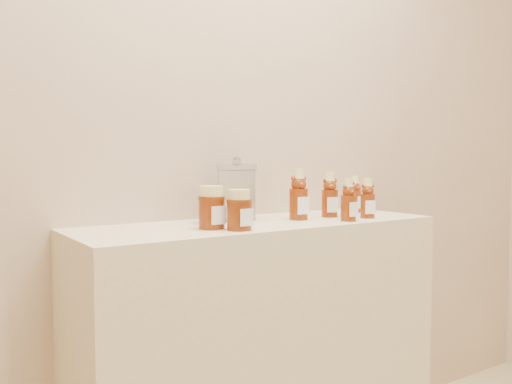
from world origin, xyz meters
TOP-DOWN VIEW (x-y plane):
  - wall_back at (0.00, 1.75)m, footprint 3.50×0.02m
  - display_table at (0.00, 1.55)m, footprint 1.20×0.40m
  - bear_bottle_back_left at (0.15, 1.54)m, footprint 0.07×0.07m
  - bear_bottle_back_mid at (0.29, 1.54)m, footprint 0.08×0.08m
  - bear_bottle_back_right at (0.48, 1.61)m, footprint 0.06×0.06m
  - bear_bottle_front_left at (0.26, 1.42)m, footprint 0.06×0.06m
  - bear_bottle_front_right at (0.37, 1.45)m, footprint 0.07×0.07m
  - honey_jar_left at (-0.21, 1.50)m, footprint 0.08×0.08m
  - honey_jar_back at (-0.15, 1.61)m, footprint 0.10×0.10m
  - honey_jar_front at (-0.16, 1.43)m, footprint 0.08×0.08m
  - glass_canister at (-0.03, 1.64)m, footprint 0.14×0.14m

SIDE VIEW (x-z plane):
  - display_table at x=0.00m, z-range 0.00..0.90m
  - honey_jar_front at x=-0.16m, z-range 0.90..1.02m
  - honey_jar_back at x=-0.15m, z-range 0.90..1.02m
  - honey_jar_left at x=-0.21m, z-range 0.90..1.03m
  - bear_bottle_front_right at x=0.37m, z-range 0.90..1.05m
  - bear_bottle_back_right at x=0.48m, z-range 0.90..1.06m
  - bear_bottle_front_left at x=0.26m, z-range 0.90..1.06m
  - bear_bottle_back_mid at x=0.29m, z-range 0.90..1.08m
  - bear_bottle_back_left at x=0.15m, z-range 0.90..1.09m
  - glass_canister at x=-0.03m, z-range 0.90..1.10m
  - wall_back at x=0.00m, z-range 0.00..2.70m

